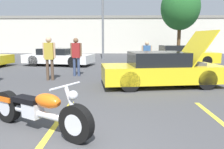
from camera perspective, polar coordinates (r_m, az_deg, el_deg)
The scene contains 10 objects.
parking_stripe_middle at distance 3.98m, azimuth -17.52°, elevation -16.51°, with size 0.12×4.71×0.01m, color yellow.
far_building at distance 28.16m, azimuth -0.70°, elevation 10.56°, with size 32.00×4.20×4.40m.
tree_background at distance 21.57m, azimuth 17.42°, elevation 16.27°, with size 3.49×3.49×6.51m.
motorcycle at distance 4.34m, azimuth -18.77°, elevation -8.84°, with size 2.24×1.35×0.96m.
show_car_hood_open at distance 8.15m, azimuth 12.86°, elevation 1.28°, with size 4.48×2.30×2.01m.
parked_car_right_row at distance 15.13m, azimuth 17.20°, elevation 4.73°, with size 4.78×2.08×1.29m.
parked_car_mid_row at distance 14.64m, azimuth -13.79°, elevation 4.46°, with size 4.60×2.68×1.11m.
spectator_near_motorcycle at distance 11.38m, azimuth 9.03°, elevation 5.27°, with size 0.52×0.21×1.59m.
spectator_by_show_car at distance 10.18m, azimuth -9.35°, elevation 5.45°, with size 0.52×0.23×1.75m.
spectator_far_lot at distance 9.37m, azimuth -16.08°, elevation 5.05°, with size 0.52×0.24×1.79m.
Camera 1 is at (0.94, -2.64, 1.71)m, focal length 35.00 mm.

